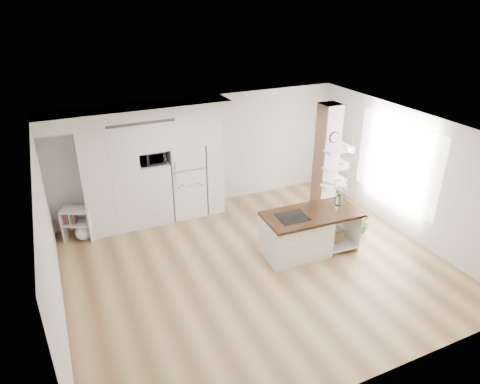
% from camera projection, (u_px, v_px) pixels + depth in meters
% --- Properties ---
extents(floor, '(7.00, 6.00, 0.01)m').
position_uv_depth(floor, '(257.00, 267.00, 8.29)').
color(floor, tan).
rests_on(floor, ground).
extents(room, '(7.04, 6.04, 2.72)m').
position_uv_depth(room, '(259.00, 180.00, 7.49)').
color(room, white).
rests_on(room, ground).
extents(cabinet_wall, '(4.00, 0.71, 2.70)m').
position_uv_depth(cabinet_wall, '(144.00, 160.00, 9.29)').
color(cabinet_wall, white).
rests_on(cabinet_wall, floor).
extents(refrigerator, '(0.78, 0.69, 1.75)m').
position_uv_depth(refrigerator, '(186.00, 180.00, 9.92)').
color(refrigerator, white).
rests_on(refrigerator, floor).
extents(column, '(0.69, 0.90, 2.70)m').
position_uv_depth(column, '(331.00, 164.00, 9.53)').
color(column, silver).
rests_on(column, floor).
extents(window, '(0.00, 2.40, 2.40)m').
position_uv_depth(window, '(397.00, 162.00, 9.20)').
color(window, white).
rests_on(window, room).
extents(pendant_light, '(0.12, 0.12, 0.10)m').
position_uv_depth(pendant_light, '(335.00, 149.00, 8.14)').
color(pendant_light, white).
rests_on(pendant_light, room).
extents(kitchen_island, '(1.99, 1.01, 1.45)m').
position_uv_depth(kitchen_island, '(301.00, 233.00, 8.55)').
color(kitchen_island, white).
rests_on(kitchen_island, floor).
extents(bookshelf, '(0.70, 0.57, 0.72)m').
position_uv_depth(bookshelf, '(80.00, 226.00, 9.08)').
color(bookshelf, white).
rests_on(bookshelf, floor).
extents(floor_plant_a, '(0.28, 0.24, 0.46)m').
position_uv_depth(floor_plant_a, '(364.00, 223.00, 9.39)').
color(floor_plant_a, '#34722D').
rests_on(floor_plant_a, floor).
extents(floor_plant_b, '(0.35, 0.35, 0.50)m').
position_uv_depth(floor_plant_b, '(342.00, 209.00, 9.91)').
color(floor_plant_b, '#34722D').
rests_on(floor_plant_b, floor).
extents(microwave, '(0.54, 0.37, 0.30)m').
position_uv_depth(microwave, '(152.00, 157.00, 9.29)').
color(microwave, '#2D2D2D').
rests_on(microwave, cabinet_wall).
extents(shelf_plant, '(0.27, 0.23, 0.30)m').
position_uv_depth(shelf_plant, '(336.00, 152.00, 9.69)').
color(shelf_plant, '#34722D').
rests_on(shelf_plant, column).
extents(decor_bowl, '(0.22, 0.22, 0.05)m').
position_uv_depth(decor_bowl, '(332.00, 183.00, 9.46)').
color(decor_bowl, white).
rests_on(decor_bowl, column).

